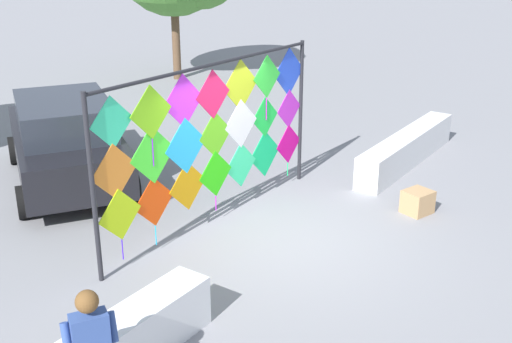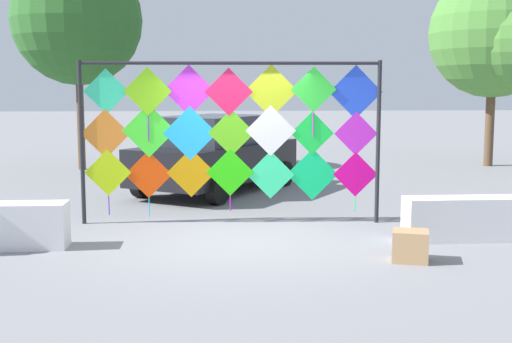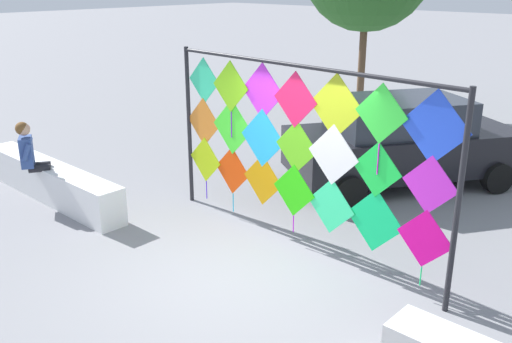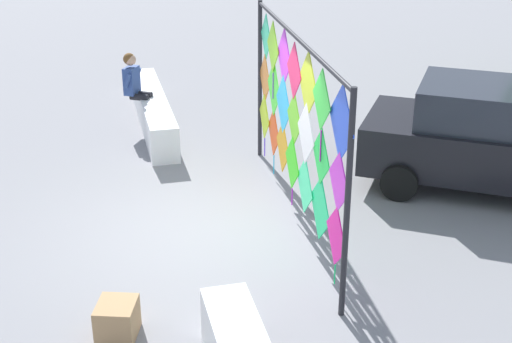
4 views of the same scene
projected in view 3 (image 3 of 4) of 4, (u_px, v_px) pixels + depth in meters
The scene contains 5 objects.
ground at pixel (235, 278), 7.51m from camera, with size 120.00×120.00×0.00m, color gray.
plaza_ledge_left at pixel (51, 182), 10.09m from camera, with size 3.94×0.49×0.65m, color white.
kite_display_rack at pixel (296, 139), 7.93m from camera, with size 5.02×0.34×2.72m.
seated_vendor at pixel (33, 156), 9.68m from camera, with size 0.65×0.72×1.49m.
parked_car at pixel (401, 141), 10.71m from camera, with size 3.90×4.62×1.67m.
Camera 3 is at (4.70, -4.68, 3.80)m, focal length 39.53 mm.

